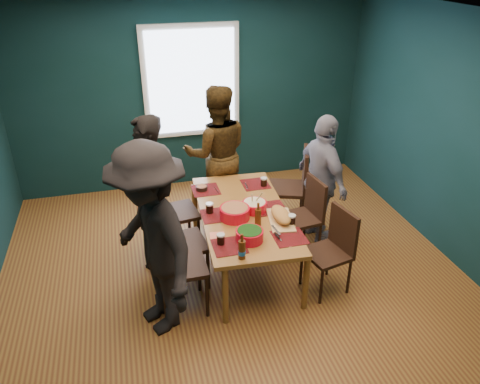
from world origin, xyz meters
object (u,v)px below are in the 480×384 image
Objects in this scene: chair_left_mid at (173,238)px; chair_right_near at (334,245)px; dining_table at (244,217)px; person_far_left at (149,193)px; bowl_herbs at (250,235)px; chair_left_near at (171,259)px; person_right at (322,180)px; person_back at (217,153)px; bowl_salad at (235,212)px; chair_right_mid at (307,210)px; cutting_board at (281,216)px; chair_left_far at (168,207)px; person_near_left at (151,242)px; bowl_dumpling at (255,206)px; chair_right_far at (295,182)px.

chair_left_mid is 1.64m from chair_right_near.
dining_table is at bearing 3.33° from chair_left_mid.
person_far_left reaches higher than bowl_herbs.
chair_left_near is 1.66m from chair_right_near.
person_right is (1.04, 0.32, 0.16)m from dining_table.
bowl_salad is at bearing 91.50° from person_back.
chair_right_mid is 1.50× the size of cutting_board.
chair_left_far is 0.65m from chair_left_mid.
person_back is at bearing 119.88° from chair_right_mid.
chair_left_far is 0.55× the size of person_near_left.
person_far_left is at bearing 134.17° from bowl_herbs.
person_back reaches higher than chair_right_near.
dining_table is 6.00× the size of bowl_salad.
bowl_dumpling is 0.44× the size of cutting_board.
chair_right_mid is 1.13m from bowl_herbs.
chair_left_near is at bearing -166.15° from chair_right_mid.
chair_left_near reaches higher than bowl_dumpling.
person_back is (0.93, 0.84, 0.01)m from person_far_left.
chair_left_near is at bearing 104.91° from person_right.
person_back is 2.91× the size of cutting_board.
bowl_dumpling is at bearing 135.41° from cutting_board.
person_far_left is at bearing 161.55° from bowl_dumpling.
chair_left_far is at bearing 131.78° from chair_right_near.
chair_left_far reaches higher than cutting_board.
bowl_salad is at bearing 102.01° from person_near_left.
chair_left_near is at bearing -103.60° from chair_left_far.
bowl_herbs is at bearing -65.41° from chair_left_far.
bowl_salad is at bearing -120.42° from chair_right_far.
dining_table is 1.00m from chair_left_near.
chair_left_near is at bearing -150.11° from bowl_salad.
person_right is 0.98m from bowl_dumpling.
dining_table is 1.05m from person_far_left.
bowl_herbs is 0.49m from cutting_board.
person_back is 1.11× the size of person_right.
bowl_salad is 1.19× the size of bowl_dumpling.
cutting_board is (1.11, -0.13, 0.16)m from chair_left_mid.
chair_right_far is 0.59× the size of person_far_left.
dining_table is 1.23m from person_back.
cutting_board is (1.08, -0.78, 0.16)m from chair_left_far.
person_far_left is 1.05m from person_near_left.
chair_left_near reaches higher than bowl_salad.
chair_right_far is at bearing 44.15° from bowl_dumpling.
person_back reaches higher than bowl_herbs.
chair_left_far reaches higher than bowl_herbs.
bowl_salad is (0.90, 0.58, -0.16)m from person_near_left.
chair_right_mid is (-0.07, -0.59, -0.07)m from chair_right_far.
person_near_left is at bearing -146.97° from bowl_salad.
person_near_left reaches higher than chair_left_near.
dining_table is 1.09× the size of person_far_left.
cutting_board reaches higher than bowl_herbs.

